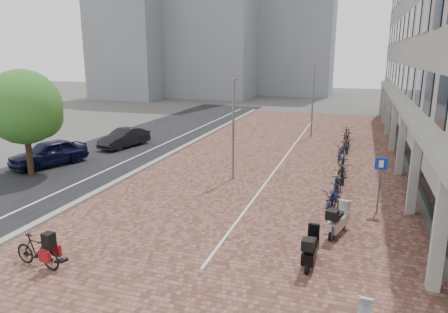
{
  "coord_description": "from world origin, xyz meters",
  "views": [
    {
      "loc": [
        6.43,
        -13.68,
        6.48
      ],
      "look_at": [
        0.0,
        6.0,
        1.3
      ],
      "focal_mm": 33.03,
      "sensor_mm": 36.0,
      "label": 1
    }
  ],
  "objects_px": {
    "scooter_mid": "(311,248)",
    "parking_sign": "(380,176)",
    "scooter_front": "(338,220)",
    "hero_bike": "(37,251)",
    "car_navy": "(49,153)",
    "car_dark": "(124,138)"
  },
  "relations": [
    {
      "from": "car_navy",
      "to": "parking_sign",
      "type": "relative_size",
      "value": 1.9
    },
    {
      "from": "scooter_front",
      "to": "scooter_mid",
      "type": "distance_m",
      "value": 2.63
    },
    {
      "from": "hero_bike",
      "to": "parking_sign",
      "type": "distance_m",
      "value": 13.07
    },
    {
      "from": "car_navy",
      "to": "car_dark",
      "type": "relative_size",
      "value": 1.11
    },
    {
      "from": "car_navy",
      "to": "parking_sign",
      "type": "bearing_deg",
      "value": 14.59
    },
    {
      "from": "car_dark",
      "to": "hero_bike",
      "type": "xyz_separation_m",
      "value": [
        6.51,
        -15.79,
        -0.11
      ]
    },
    {
      "from": "scooter_front",
      "to": "car_navy",
      "type": "bearing_deg",
      "value": -179.74
    },
    {
      "from": "parking_sign",
      "to": "car_dark",
      "type": "bearing_deg",
      "value": 155.2
    },
    {
      "from": "car_dark",
      "to": "hero_bike",
      "type": "relative_size",
      "value": 2.23
    },
    {
      "from": "scooter_mid",
      "to": "parking_sign",
      "type": "relative_size",
      "value": 0.72
    },
    {
      "from": "scooter_front",
      "to": "hero_bike",
      "type": "bearing_deg",
      "value": -132.9
    },
    {
      "from": "hero_bike",
      "to": "scooter_mid",
      "type": "relative_size",
      "value": 1.06
    },
    {
      "from": "parking_sign",
      "to": "hero_bike",
      "type": "bearing_deg",
      "value": -141.62
    },
    {
      "from": "scooter_mid",
      "to": "parking_sign",
      "type": "bearing_deg",
      "value": 69.67
    },
    {
      "from": "hero_bike",
      "to": "scooter_mid",
      "type": "xyz_separation_m",
      "value": [
        8.04,
        2.78,
        0.03
      ]
    },
    {
      "from": "car_dark",
      "to": "scooter_mid",
      "type": "xyz_separation_m",
      "value": [
        14.55,
        -13.01,
        -0.08
      ]
    },
    {
      "from": "hero_bike",
      "to": "scooter_front",
      "type": "distance_m",
      "value": 10.23
    },
    {
      "from": "scooter_front",
      "to": "scooter_mid",
      "type": "bearing_deg",
      "value": -89.56
    },
    {
      "from": "car_dark",
      "to": "parking_sign",
      "type": "bearing_deg",
      "value": -12.54
    },
    {
      "from": "hero_bike",
      "to": "scooter_mid",
      "type": "height_order",
      "value": "hero_bike"
    },
    {
      "from": "car_navy",
      "to": "hero_bike",
      "type": "xyz_separation_m",
      "value": [
        8.09,
        -9.99,
        -0.21
      ]
    },
    {
      "from": "scooter_front",
      "to": "parking_sign",
      "type": "relative_size",
      "value": 0.74
    }
  ]
}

